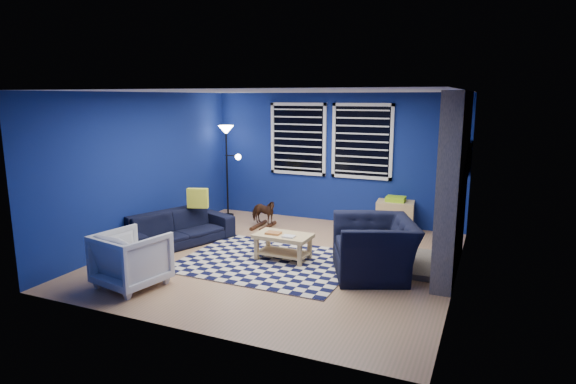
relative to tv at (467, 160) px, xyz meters
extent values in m
plane|color=tan|center=(-2.45, -2.00, -1.40)|extent=(5.00, 5.00, 0.00)
plane|color=white|center=(-2.45, -2.00, 1.10)|extent=(5.00, 5.00, 0.00)
plane|color=navy|center=(-2.45, 0.50, -0.15)|extent=(5.00, 0.00, 5.00)
plane|color=navy|center=(-4.95, -2.00, -0.15)|extent=(0.00, 5.00, 5.00)
plane|color=navy|center=(0.05, -2.00, -0.15)|extent=(0.00, 5.00, 5.00)
cube|color=gray|center=(-0.08, -1.50, -0.15)|extent=(0.26, 2.00, 2.50)
cube|color=black|center=(-0.22, -1.50, -1.05)|extent=(0.04, 0.70, 0.60)
cube|color=gray|center=(-0.35, -1.50, -1.36)|extent=(0.50, 1.20, 0.08)
cube|color=black|center=(-3.20, 0.48, 0.20)|extent=(1.05, 0.02, 1.30)
cube|color=white|center=(-3.20, 0.47, 0.88)|extent=(1.17, 0.05, 0.06)
cube|color=white|center=(-3.20, 0.47, -0.48)|extent=(1.17, 0.05, 0.06)
cube|color=black|center=(-1.90, 0.48, 0.20)|extent=(1.05, 0.02, 1.30)
cube|color=white|center=(-1.90, 0.47, 0.88)|extent=(1.17, 0.05, 0.06)
cube|color=white|center=(-1.90, 0.47, -0.48)|extent=(1.17, 0.05, 0.06)
cube|color=black|center=(0.00, 0.00, 0.00)|extent=(0.06, 1.00, 0.58)
cube|color=black|center=(-0.03, 0.00, 0.00)|extent=(0.01, 0.92, 0.50)
cube|color=black|center=(-2.57, -2.22, -1.39)|extent=(2.53, 2.04, 0.02)
imported|color=black|center=(-4.34, -2.05, -1.12)|extent=(2.04, 1.38, 0.56)
imported|color=black|center=(-1.01, -2.09, -1.01)|extent=(1.51, 1.43, 0.78)
imported|color=gray|center=(-3.79, -3.75, -1.04)|extent=(0.92, 0.93, 0.73)
imported|color=#412414|center=(-3.50, -0.52, -1.10)|extent=(0.31, 0.58, 0.47)
cube|color=#DAB67A|center=(-2.41, -2.04, -1.03)|extent=(0.86, 0.51, 0.06)
cube|color=#DAB67A|center=(-2.41, -2.04, -1.29)|extent=(0.78, 0.44, 0.03)
cube|color=#A96430|center=(-2.55, -2.09, -0.98)|extent=(0.23, 0.17, 0.03)
cube|color=silver|center=(-2.27, -2.15, -0.99)|extent=(0.18, 0.14, 0.03)
cube|color=#DAB67A|center=(-2.76, -2.23, -1.22)|extent=(0.06, 0.06, 0.34)
cube|color=#DAB67A|center=(-2.05, -2.23, -1.22)|extent=(0.06, 0.06, 0.34)
cube|color=#DAB67A|center=(-2.76, -1.85, -1.22)|extent=(0.06, 0.06, 0.34)
cube|color=#DAB67A|center=(-2.05, -1.85, -1.22)|extent=(0.06, 0.06, 0.34)
cube|color=#DAB67A|center=(-1.18, 0.25, -1.12)|extent=(0.71, 0.51, 0.55)
cube|color=black|center=(-1.18, 0.25, -1.12)|extent=(0.61, 0.46, 0.44)
cube|color=#A1E31A|center=(-1.18, 0.25, -0.80)|extent=(0.37, 0.30, 0.09)
cylinder|color=black|center=(-4.57, 0.02, -1.39)|extent=(0.23, 0.23, 0.03)
cylinder|color=black|center=(-4.57, 0.02, -0.53)|extent=(0.03, 0.03, 1.73)
cone|color=white|center=(-4.57, 0.02, 0.37)|extent=(0.31, 0.31, 0.17)
sphere|color=white|center=(-4.28, -0.03, -0.16)|extent=(0.12, 0.12, 0.12)
cube|color=yellow|center=(-4.19, -1.63, -0.68)|extent=(0.37, 0.21, 0.34)
camera|label=1|loc=(0.42, -8.38, 1.03)|focal=30.00mm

